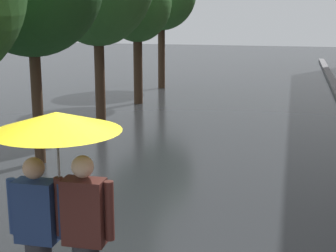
{
  "coord_description": "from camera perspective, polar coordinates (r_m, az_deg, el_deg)",
  "views": [
    {
      "loc": [
        1.53,
        -4.32,
        3.05
      ],
      "look_at": [
        -0.22,
        2.89,
        1.35
      ],
      "focal_mm": 54.8,
      "sensor_mm": 36.0,
      "label": 1
    }
  ],
  "objects": [
    {
      "name": "street_tree_3",
      "position": [
        16.73,
        -3.45,
        13.6
      ],
      "size": [
        2.2,
        2.2,
        4.58
      ],
      "color": "#473323",
      "rests_on": "ground"
    },
    {
      "name": "couple_under_umbrella",
      "position": [
        4.98,
        -12.01,
        -6.05
      ],
      "size": [
        1.22,
        1.22,
        2.13
      ],
      "color": "#2D2D33",
      "rests_on": "ground"
    }
  ]
}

